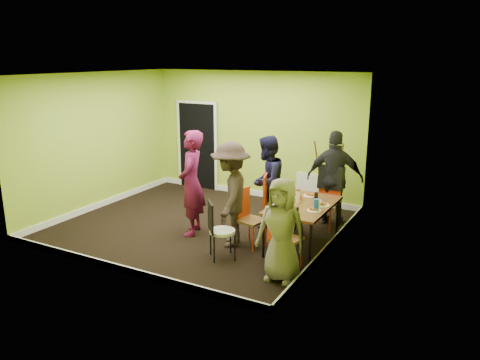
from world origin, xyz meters
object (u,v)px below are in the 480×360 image
at_px(chair_left_far, 272,200).
at_px(chair_front_end, 283,235).
at_px(easel, 328,179).
at_px(person_standing, 192,183).
at_px(dining_table, 303,207).
at_px(person_left_near, 231,194).
at_px(person_front_end, 282,230).
at_px(chair_back_end, 330,184).
at_px(chair_bentwood, 218,227).
at_px(orange_bottle, 301,198).
at_px(person_back_end, 335,178).
at_px(blue_bottle, 316,205).
at_px(chair_left_near, 247,214).
at_px(person_left_far, 267,182).
at_px(thermos, 298,197).

bearing_deg(chair_left_far, chair_front_end, 13.04).
relative_size(easel, person_standing, 0.81).
bearing_deg(dining_table, person_left_near, -157.12).
xyz_separation_m(easel, person_left_near, (-0.97, -2.21, 0.13)).
bearing_deg(person_front_end, person_left_near, 148.00).
distance_m(chair_back_end, person_front_end, 2.48).
xyz_separation_m(chair_bentwood, orange_bottle, (0.89, 1.25, 0.27)).
xyz_separation_m(chair_bentwood, person_left_near, (-0.10, 0.59, 0.37)).
xyz_separation_m(person_standing, person_back_end, (2.07, 1.70, -0.04)).
xyz_separation_m(chair_bentwood, blue_bottle, (1.31, 0.81, 0.33)).
distance_m(chair_left_near, blue_bottle, 1.20).
distance_m(dining_table, person_left_far, 1.16).
height_order(chair_left_far, blue_bottle, chair_left_far).
relative_size(chair_front_end, blue_bottle, 4.96).
bearing_deg(chair_back_end, dining_table, 91.86).
xyz_separation_m(chair_left_near, thermos, (0.74, 0.40, 0.30)).
xyz_separation_m(chair_back_end, person_left_near, (-1.16, -1.69, 0.08)).
bearing_deg(person_front_end, blue_bottle, 81.35).
bearing_deg(chair_left_near, orange_bottle, 137.43).
distance_m(orange_bottle, person_front_end, 1.47).
relative_size(dining_table, chair_left_near, 1.54).
distance_m(orange_bottle, person_left_far, 0.96).
xyz_separation_m(chair_left_far, person_back_end, (0.86, 0.95, 0.29)).
xyz_separation_m(chair_left_near, person_left_near, (-0.26, -0.11, 0.34)).
distance_m(thermos, person_standing, 1.90).
bearing_deg(orange_bottle, easel, 91.08).
distance_m(blue_bottle, orange_bottle, 0.61).
distance_m(chair_back_end, chair_front_end, 2.20).
height_order(dining_table, easel, easel).
relative_size(chair_bentwood, blue_bottle, 4.63).
distance_m(easel, thermos, 1.70).
bearing_deg(chair_left_far, person_back_end, 120.75).
height_order(chair_bentwood, person_back_end, person_back_end).
bearing_deg(person_left_near, orange_bottle, 102.70).
distance_m(chair_front_end, easel, 2.72).
height_order(chair_left_far, person_left_far, person_left_far).
xyz_separation_m(blue_bottle, person_back_end, (-0.20, 1.60, 0.04)).
bearing_deg(person_left_near, person_left_far, 151.77).
xyz_separation_m(chair_left_far, thermos, (0.64, -0.36, 0.25)).
height_order(dining_table, chair_back_end, chair_back_end).
bearing_deg(thermos, chair_front_end, -80.87).
distance_m(chair_bentwood, person_left_near, 0.70).
relative_size(chair_bentwood, person_left_far, 0.55).
bearing_deg(person_back_end, chair_front_end, 79.30).
distance_m(person_left_far, person_front_end, 2.20).
bearing_deg(person_front_end, easel, 95.49).
bearing_deg(blue_bottle, person_left_far, 145.10).
distance_m(chair_bentwood, person_back_end, 2.68).
bearing_deg(thermos, dining_table, -23.03).
bearing_deg(thermos, chair_left_near, -151.72).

